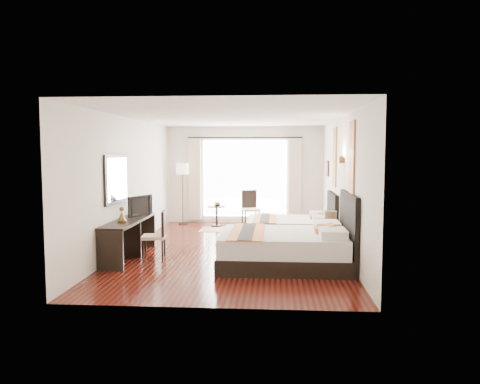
# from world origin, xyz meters

# --- Properties ---
(floor) EXTENTS (4.50, 7.50, 0.01)m
(floor) POSITION_xyz_m (0.00, 0.00, -0.01)
(floor) COLOR #330B09
(floor) RESTS_ON ground
(ceiling) EXTENTS (4.50, 7.50, 0.02)m
(ceiling) POSITION_xyz_m (0.00, 0.00, 2.79)
(ceiling) COLOR white
(ceiling) RESTS_ON wall_headboard
(wall_headboard) EXTENTS (0.01, 7.50, 2.80)m
(wall_headboard) POSITION_xyz_m (2.25, 0.00, 1.40)
(wall_headboard) COLOR silver
(wall_headboard) RESTS_ON floor
(wall_desk) EXTENTS (0.01, 7.50, 2.80)m
(wall_desk) POSITION_xyz_m (-2.25, 0.00, 1.40)
(wall_desk) COLOR silver
(wall_desk) RESTS_ON floor
(wall_window) EXTENTS (4.50, 0.01, 2.80)m
(wall_window) POSITION_xyz_m (0.00, 3.75, 1.40)
(wall_window) COLOR silver
(wall_window) RESTS_ON floor
(wall_entry) EXTENTS (4.50, 0.01, 2.80)m
(wall_entry) POSITION_xyz_m (0.00, -3.75, 1.40)
(wall_entry) COLOR silver
(wall_entry) RESTS_ON floor
(window_glass) EXTENTS (2.40, 0.02, 2.20)m
(window_glass) POSITION_xyz_m (0.00, 3.73, 1.30)
(window_glass) COLOR white
(window_glass) RESTS_ON wall_window
(sheer_curtain) EXTENTS (2.30, 0.02, 2.10)m
(sheer_curtain) POSITION_xyz_m (0.00, 3.67, 1.30)
(sheer_curtain) COLOR white
(sheer_curtain) RESTS_ON wall_window
(drape_left) EXTENTS (0.35, 0.14, 2.35)m
(drape_left) POSITION_xyz_m (-1.45, 3.63, 1.28)
(drape_left) COLOR beige
(drape_left) RESTS_ON floor
(drape_right) EXTENTS (0.35, 0.14, 2.35)m
(drape_right) POSITION_xyz_m (1.45, 3.63, 1.28)
(drape_right) COLOR beige
(drape_right) RESTS_ON floor
(art_panel_near) EXTENTS (0.03, 0.50, 1.35)m
(art_panel_near) POSITION_xyz_m (2.23, -1.35, 1.95)
(art_panel_near) COLOR maroon
(art_panel_near) RESTS_ON wall_headboard
(art_panel_far) EXTENTS (0.03, 0.50, 1.35)m
(art_panel_far) POSITION_xyz_m (2.23, 1.04, 1.95)
(art_panel_far) COLOR maroon
(art_panel_far) RESTS_ON wall_headboard
(wall_sconce) EXTENTS (0.10, 0.14, 0.14)m
(wall_sconce) POSITION_xyz_m (2.19, -0.31, 1.92)
(wall_sconce) COLOR #4F381C
(wall_sconce) RESTS_ON wall_headboard
(mirror_frame) EXTENTS (0.04, 1.25, 0.95)m
(mirror_frame) POSITION_xyz_m (-2.22, -0.90, 1.55)
(mirror_frame) COLOR black
(mirror_frame) RESTS_ON wall_desk
(mirror_glass) EXTENTS (0.01, 1.12, 0.82)m
(mirror_glass) POSITION_xyz_m (-2.19, -0.90, 1.55)
(mirror_glass) COLOR white
(mirror_glass) RESTS_ON mirror_frame
(bed_near) EXTENTS (2.37, 1.85, 1.34)m
(bed_near) POSITION_xyz_m (1.12, -1.35, 0.35)
(bed_near) COLOR black
(bed_near) RESTS_ON floor
(bed_far) EXTENTS (2.02, 1.57, 1.14)m
(bed_far) POSITION_xyz_m (1.29, 1.04, 0.30)
(bed_far) COLOR black
(bed_far) RESTS_ON floor
(nightstand) EXTENTS (0.41, 0.50, 0.48)m
(nightstand) POSITION_xyz_m (2.03, -0.31, 0.24)
(nightstand) COLOR black
(nightstand) RESTS_ON floor
(table_lamp) EXTENTS (0.24, 0.24, 0.38)m
(table_lamp) POSITION_xyz_m (2.01, -0.23, 0.76)
(table_lamp) COLOR black
(table_lamp) RESTS_ON nightstand
(vase) EXTENTS (0.14, 0.14, 0.13)m
(vase) POSITION_xyz_m (2.04, -0.48, 0.56)
(vase) COLOR black
(vase) RESTS_ON nightstand
(console_desk) EXTENTS (0.50, 2.20, 0.76)m
(console_desk) POSITION_xyz_m (-1.99, -0.90, 0.38)
(console_desk) COLOR black
(console_desk) RESTS_ON floor
(television) EXTENTS (0.38, 0.71, 0.42)m
(television) POSITION_xyz_m (-1.97, -0.35, 0.97)
(television) COLOR black
(television) RESTS_ON console_desk
(bronze_figurine) EXTENTS (0.23, 0.23, 0.26)m
(bronze_figurine) POSITION_xyz_m (-1.99, -1.30, 0.89)
(bronze_figurine) COLOR #4F381C
(bronze_figurine) RESTS_ON console_desk
(desk_chair) EXTENTS (0.49, 0.49, 0.94)m
(desk_chair) POSITION_xyz_m (-1.44, -1.01, 0.29)
(desk_chair) COLOR beige
(desk_chair) RESTS_ON floor
(floor_lamp) EXTENTS (0.35, 0.35, 1.75)m
(floor_lamp) POSITION_xyz_m (-1.75, 3.35, 1.48)
(floor_lamp) COLOR black
(floor_lamp) RESTS_ON floor
(side_table) EXTENTS (0.49, 0.49, 0.56)m
(side_table) POSITION_xyz_m (-0.75, 3.13, 0.28)
(side_table) COLOR black
(side_table) RESTS_ON floor
(fruit_bowl) EXTENTS (0.23, 0.23, 0.05)m
(fruit_bowl) POSITION_xyz_m (-0.73, 3.13, 0.59)
(fruit_bowl) COLOR #4A281A
(fruit_bowl) RESTS_ON side_table
(window_chair) EXTENTS (0.57, 0.57, 0.99)m
(window_chair) POSITION_xyz_m (0.19, 3.24, 0.30)
(window_chair) COLOR beige
(window_chair) RESTS_ON floor
(jute_rug) EXTENTS (1.15, 0.81, 0.01)m
(jute_rug) POSITION_xyz_m (-0.55, 2.43, 0.01)
(jute_rug) COLOR tan
(jute_rug) RESTS_ON floor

